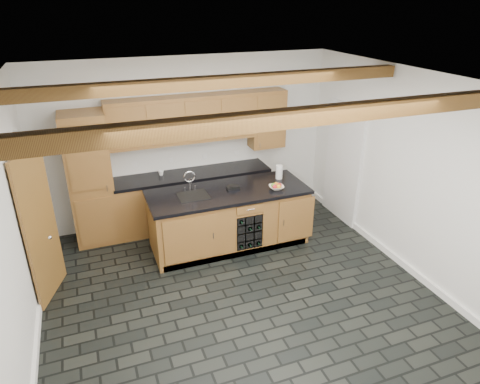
{
  "coord_description": "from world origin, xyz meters",
  "views": [
    {
      "loc": [
        -1.63,
        -4.33,
        3.61
      ],
      "look_at": [
        0.31,
        0.8,
        1.12
      ],
      "focal_mm": 32.0,
      "sensor_mm": 36.0,
      "label": 1
    }
  ],
  "objects_px": {
    "island": "(229,218)",
    "kitchen_scale": "(233,187)",
    "paper_towel": "(279,172)",
    "fruit_bowl": "(276,187)"
  },
  "relations": [
    {
      "from": "kitchen_scale",
      "to": "island",
      "type": "bearing_deg",
      "value": -151.17
    },
    {
      "from": "island",
      "to": "paper_towel",
      "type": "distance_m",
      "value": 1.11
    },
    {
      "from": "fruit_bowl",
      "to": "paper_towel",
      "type": "distance_m",
      "value": 0.44
    },
    {
      "from": "paper_towel",
      "to": "kitchen_scale",
      "type": "bearing_deg",
      "value": -171.3
    },
    {
      "from": "kitchen_scale",
      "to": "fruit_bowl",
      "type": "relative_size",
      "value": 0.87
    },
    {
      "from": "island",
      "to": "kitchen_scale",
      "type": "relative_size",
      "value": 12.73
    },
    {
      "from": "island",
      "to": "kitchen_scale",
      "type": "height_order",
      "value": "kitchen_scale"
    },
    {
      "from": "kitchen_scale",
      "to": "fruit_bowl",
      "type": "distance_m",
      "value": 0.67
    },
    {
      "from": "kitchen_scale",
      "to": "paper_towel",
      "type": "xyz_separation_m",
      "value": [
        0.84,
        0.13,
        0.08
      ]
    },
    {
      "from": "island",
      "to": "kitchen_scale",
      "type": "bearing_deg",
      "value": 30.4
    }
  ]
}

